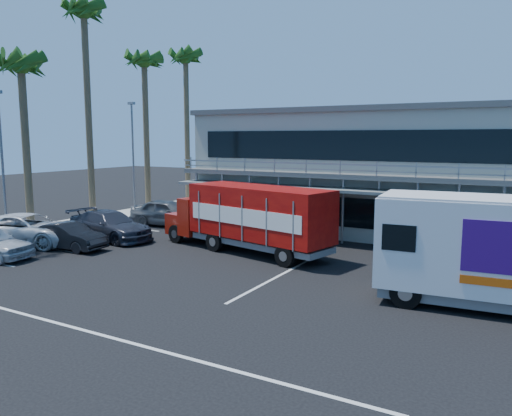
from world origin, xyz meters
The scene contains 15 objects.
ground centered at (0.00, 0.00, 0.00)m, with size 120.00×120.00×0.00m, color black.
building centered at (3.00, 14.94, 3.66)m, with size 22.40×12.00×7.30m.
curb_strip centered at (-15.00, 6.00, 0.08)m, with size 3.00×32.00×0.16m, color #A5A399.
palm_c centered at (-14.90, 3.00, 9.21)m, with size 2.80×2.80×10.75m.
palm_d centered at (-15.20, 8.00, 12.80)m, with size 2.80×2.80×14.75m.
palm_e centered at (-14.70, 13.00, 10.57)m, with size 2.80×2.80×12.25m.
palm_f centered at (-15.10, 18.50, 11.47)m, with size 2.80×2.80×13.25m.
light_pole_near centered at (-14.20, 1.00, 4.50)m, with size 0.50×0.25×8.09m.
light_pole_far centered at (-14.20, 11.00, 4.50)m, with size 0.50×0.25×8.09m.
red_truck centered at (-1.25, 5.15, 1.80)m, with size 10.02×4.35×3.29m.
white_van centered at (9.99, 2.00, 1.96)m, with size 7.77×3.24×3.70m.
parked_car_b centered at (-9.50, 1.20, 0.67)m, with size 1.42×4.07×1.34m, color black.
parked_car_c centered at (-12.18, 0.80, 0.83)m, with size 2.76×5.98×1.66m, color silver.
parked_car_d centered at (-9.50, 4.00, 0.79)m, with size 2.22×5.46×1.59m, color #272A35.
parked_car_e centered at (-9.50, 9.02, 0.85)m, with size 2.01×5.01×1.71m, color slate.
Camera 1 is at (10.93, -15.68, 5.60)m, focal length 35.00 mm.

